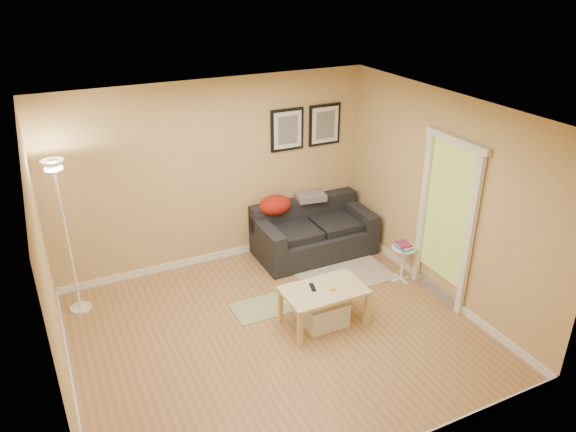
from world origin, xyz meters
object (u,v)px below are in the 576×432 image
(storage_bin, at_px, (324,313))
(book_stack, at_px, (404,245))
(sofa, at_px, (314,230))
(side_table, at_px, (402,264))
(coffee_table, at_px, (324,306))
(floor_lamp, at_px, (68,243))

(storage_bin, relative_size, book_stack, 2.25)
(sofa, height_order, side_table, sofa)
(coffee_table, height_order, storage_bin, coffee_table)
(coffee_table, height_order, floor_lamp, floor_lamp)
(coffee_table, xyz_separation_m, storage_bin, (0.00, -0.02, -0.08))
(sofa, bearing_deg, book_stack, -59.38)
(coffee_table, bearing_deg, storage_bin, -69.39)
(sofa, distance_m, storage_bin, 1.76)
(sofa, relative_size, book_stack, 7.34)
(storage_bin, bearing_deg, floor_lamp, 148.39)
(sofa, xyz_separation_m, floor_lamp, (-3.31, -0.00, 0.56))
(book_stack, bearing_deg, coffee_table, -155.67)
(sofa, relative_size, coffee_table, 1.77)
(side_table, distance_m, book_stack, 0.29)
(side_table, distance_m, floor_lamp, 4.24)
(storage_bin, distance_m, side_table, 1.50)
(coffee_table, bearing_deg, side_table, 33.17)
(sofa, bearing_deg, floor_lamp, -179.91)
(coffee_table, relative_size, side_table, 1.93)
(storage_bin, bearing_deg, book_stack, 16.08)
(coffee_table, xyz_separation_m, book_stack, (1.42, 0.39, 0.30))
(storage_bin, height_order, floor_lamp, floor_lamp)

